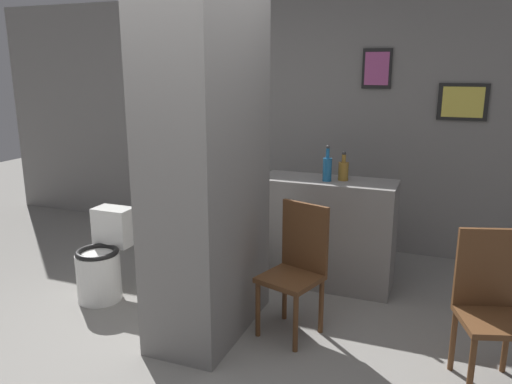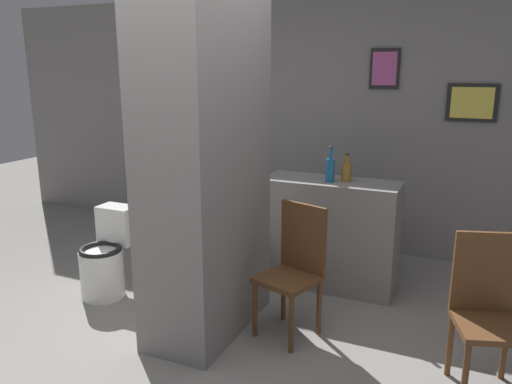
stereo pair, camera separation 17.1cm
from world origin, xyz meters
name	(u,v)px [view 1 (the left image)]	position (x,y,z in m)	size (l,w,h in m)	color
ground_plane	(190,367)	(0.00, 0.00, 0.00)	(14.00, 14.00, 0.00)	gray
wall_back	(307,122)	(0.00, 2.63, 1.30)	(8.00, 0.09, 2.60)	gray
pillar_center	(207,153)	(-0.11, 0.52, 1.30)	(0.56, 1.04, 2.60)	gray
counter_shelf	(326,232)	(0.49, 1.58, 0.47)	(1.15, 0.44, 0.94)	gray
toilet	(103,261)	(-1.16, 0.65, 0.31)	(0.35, 0.51, 0.72)	silver
chair_near_pillar	(297,265)	(0.49, 0.70, 0.51)	(0.47, 0.47, 0.94)	brown
chair_by_doorway	(490,303)	(1.73, 0.55, 0.51)	(0.47, 0.47, 0.94)	brown
bicycle	(211,225)	(-0.68, 1.69, 0.37)	(1.76, 0.42, 0.77)	black
bottle_tall	(327,168)	(0.49, 1.53, 1.05)	(0.07, 0.07, 0.30)	#19598C
bottle_short	(343,170)	(0.61, 1.60, 1.03)	(0.09, 0.09, 0.25)	olive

